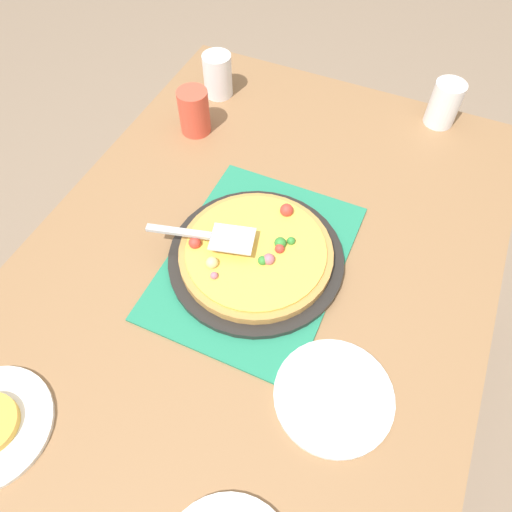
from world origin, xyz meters
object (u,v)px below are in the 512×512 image
cup_near (218,75)px  pizza_server (210,236)px  cup_corner (194,112)px  pizza (256,252)px  plate_side (334,396)px  cup_far (445,104)px  pizza_pan (256,258)px

cup_near → pizza_server: (-0.52, -0.25, 0.01)m
cup_corner → pizza: bearing=-135.4°
plate_side → cup_far: 0.85m
cup_near → cup_far: size_ratio=1.00×
pizza → cup_near: cup_near is taller
cup_near → plate_side: bearing=-140.3°
pizza_pan → cup_far: (0.63, -0.27, 0.05)m
plate_side → cup_far: bearing=-1.0°
pizza → cup_corner: 0.46m
pizza_server → cup_corner: bearing=33.0°
cup_near → cup_far: same height
pizza_pan → cup_corner: 0.46m
plate_side → cup_corner: (0.55, 0.58, 0.06)m
pizza_pan → cup_near: cup_near is taller
cup_near → cup_corner: 0.17m
cup_near → pizza_server: cup_near is taller
pizza_pan → cup_near: 0.60m
pizza_pan → cup_near: (0.50, 0.34, 0.05)m
pizza → cup_far: (0.63, -0.27, 0.03)m
pizza → cup_far: 0.68m
pizza_pan → pizza_server: pizza_server is taller
cup_far → cup_corner: (-0.30, 0.59, 0.00)m
plate_side → cup_near: 0.93m
cup_corner → pizza_server: cup_corner is taller
pizza_server → plate_side: bearing=-119.0°
pizza_server → cup_near: bearing=25.2°
pizza_pan → cup_far: cup_far is taller
pizza → cup_far: cup_far is taller
cup_near → cup_far: 0.62m
pizza_pan → plate_side: (-0.22, -0.25, -0.01)m
cup_corner → cup_near: bearing=5.2°
pizza → cup_near: 0.60m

